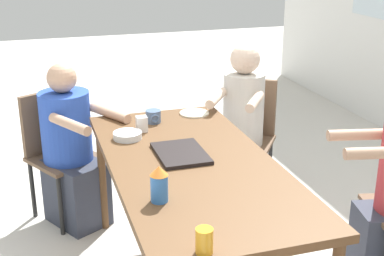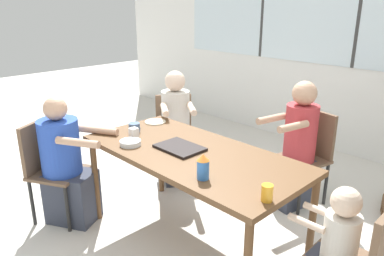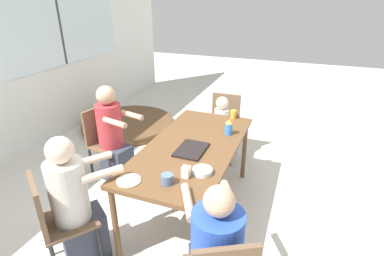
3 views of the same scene
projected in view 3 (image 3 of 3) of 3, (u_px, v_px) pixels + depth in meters
ground_plane at (192, 210)px, 3.14m from camera, size 16.00×16.00×0.00m
dining_table at (192, 151)px, 2.85m from camera, size 1.71×0.81×0.76m
chair_for_woman_green_shirt at (54, 216)px, 2.29m from camera, size 0.56×0.56×0.86m
chair_for_man_blue_shirt at (104, 137)px, 3.56m from camera, size 0.48×0.48×0.86m
chair_for_toddler at (224, 121)px, 4.01m from camera, size 0.41×0.41×0.86m
person_woman_green_shirt at (76, 207)px, 2.37m from camera, size 0.58×0.53×1.15m
person_man_blue_shirt at (113, 138)px, 3.47m from camera, size 0.39×0.56×1.16m
person_toddler at (221, 132)px, 3.91m from camera, size 0.37×0.22×0.89m
food_tray_dark at (191, 150)px, 2.72m from camera, size 0.34×0.25×0.02m
coffee_mug at (167, 179)px, 2.25m from camera, size 0.10×0.09×0.08m
sippy_cup at (229, 127)px, 3.01m from camera, size 0.08×0.08×0.16m
juice_glass at (233, 114)px, 3.41m from camera, size 0.06×0.06×0.10m
milk_carton_small at (186, 172)px, 2.32m from camera, size 0.06×0.06×0.09m
bowl_white_shallow at (202, 171)px, 2.38m from camera, size 0.16×0.16×0.04m
plate_tortillas at (129, 181)px, 2.28m from camera, size 0.19×0.19×0.01m
folded_table_stack at (128, 124)px, 5.03m from camera, size 1.50×1.50×0.12m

